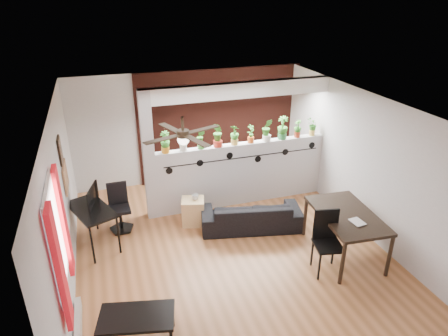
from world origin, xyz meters
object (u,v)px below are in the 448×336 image
potted_plant_3 (218,134)px  computer_desk (91,212)px  potted_plant_2 (201,138)px  cup (195,197)px  dining_table (347,218)px  potted_plant_4 (235,134)px  cube_shelf (193,211)px  coffee_table (137,319)px  ceiling_fan (183,136)px  folding_chair (327,236)px  potted_plant_8 (298,128)px  potted_plant_6 (267,129)px  sofa (251,215)px  potted_plant_9 (313,127)px  potted_plant_5 (251,133)px  potted_plant_7 (283,127)px  potted_plant_1 (183,140)px  potted_plant_0 (165,142)px  office_chair (120,210)px

potted_plant_3 → computer_desk: 2.77m
potted_plant_2 → cup: 1.15m
potted_plant_3 → dining_table: potted_plant_3 is taller
potted_plant_4 → cube_shelf: size_ratio=0.77×
coffee_table → potted_plant_4: bearing=52.2°
potted_plant_4 → potted_plant_3: bearing=180.0°
ceiling_fan → potted_plant_2: 2.08m
potted_plant_4 → folding_chair: 2.77m
potted_plant_8 → potted_plant_6: bearing=180.0°
sofa → potted_plant_8: bearing=-132.5°
potted_plant_9 → dining_table: 2.48m
ceiling_fan → cup: (0.45, 1.28, -1.74)m
potted_plant_4 → potted_plant_5: (0.35, 0.00, -0.01)m
potted_plant_3 → potted_plant_9: 2.11m
potted_plant_3 → potted_plant_7: size_ratio=1.01×
sofa → dining_table: bearing=145.5°
potted_plant_1 → folding_chair: potted_plant_1 is taller
potted_plant_1 → computer_desk: potted_plant_1 is taller
potted_plant_0 → computer_desk: size_ratio=0.36×
folding_chair → potted_plant_3: bearing=112.5°
potted_plant_4 → potted_plant_9: potted_plant_4 is taller
potted_plant_3 → office_chair: 2.38m
potted_plant_0 → folding_chair: 3.41m
potted_plant_1 → potted_plant_7: potted_plant_7 is taller
potted_plant_8 → office_chair: potted_plant_8 is taller
potted_plant_7 → dining_table: bearing=-86.3°
sofa → cube_shelf: size_ratio=3.43×
potted_plant_4 → folding_chair: potted_plant_4 is taller
cube_shelf → cup: (0.05, 0.00, 0.32)m
ceiling_fan → potted_plant_2: (0.72, 1.80, -0.75)m
computer_desk → ceiling_fan: bearing=-37.5°
potted_plant_8 → cube_shelf: 2.80m
computer_desk → potted_plant_3: bearing=15.3°
potted_plant_9 → computer_desk: bearing=-171.5°
potted_plant_4 → office_chair: bearing=-173.2°
potted_plant_8 → cube_shelf: (-2.43, -0.52, -1.29)m
potted_plant_6 → ceiling_fan: bearing=-139.8°
potted_plant_0 → folding_chair: (2.09, -2.51, -0.95)m
potted_plant_2 → coffee_table: 3.73m
potted_plant_4 → cube_shelf: 1.74m
potted_plant_0 → potted_plant_5: (1.76, -0.00, -0.02)m
cup → potted_plant_2: bearing=62.3°
potted_plant_7 → dining_table: (0.15, -2.27, -0.88)m
coffee_table → sofa: bearing=41.3°
potted_plant_1 → sofa: size_ratio=0.22×
potted_plant_8 → sofa: size_ratio=0.21×
potted_plant_2 → potted_plant_7: (1.76, 0.00, 0.04)m
potted_plant_1 → sofa: (1.05, -0.99, -1.30)m
potted_plant_4 → coffee_table: bearing=-127.8°
potted_plant_0 → cube_shelf: (0.38, -0.52, -1.31)m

